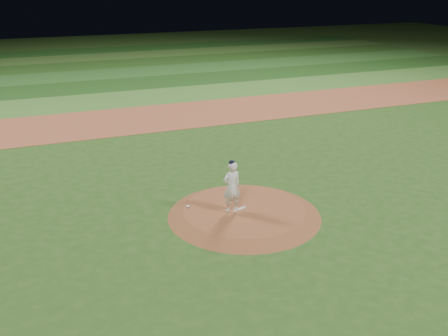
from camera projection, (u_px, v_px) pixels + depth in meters
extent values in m
plane|color=#2B521A|center=(244.00, 215.00, 17.98)|extent=(120.00, 120.00, 0.00)
cube|color=#A35332|center=(152.00, 118.00, 30.13)|extent=(70.00, 6.00, 0.02)
cube|color=#40792C|center=(133.00, 98.00, 34.91)|extent=(70.00, 5.00, 0.02)
cube|color=#1F4C18|center=(120.00, 85.00, 39.25)|extent=(70.00, 5.00, 0.02)
cube|color=#2D6424|center=(110.00, 74.00, 43.59)|extent=(70.00, 5.00, 0.02)
cube|color=#254F19|center=(101.00, 65.00, 47.93)|extent=(70.00, 5.00, 0.02)
cube|color=#3A6725|center=(94.00, 57.00, 52.27)|extent=(70.00, 5.00, 0.02)
cube|color=#1D4B18|center=(88.00, 51.00, 56.61)|extent=(70.00, 5.00, 0.02)
cone|color=brown|center=(244.00, 212.00, 17.94)|extent=(5.50, 5.50, 0.25)
cube|color=silver|center=(240.00, 209.00, 17.85)|extent=(0.54, 0.29, 0.03)
ellipsoid|color=white|center=(188.00, 206.00, 18.00)|extent=(0.13, 0.13, 0.07)
imported|color=white|center=(232.00, 187.00, 17.38)|extent=(0.73, 0.53, 1.87)
ellipsoid|color=black|center=(232.00, 162.00, 17.05)|extent=(0.22, 0.22, 0.15)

